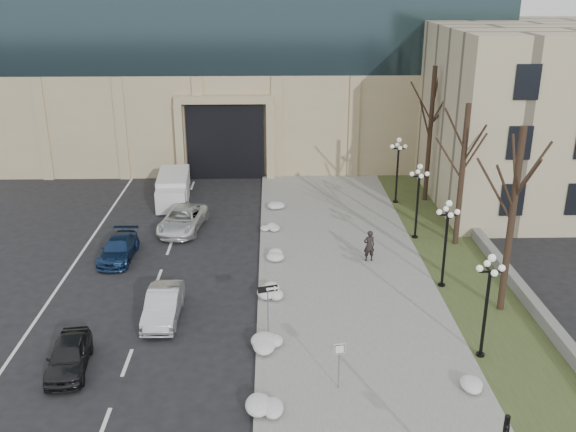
% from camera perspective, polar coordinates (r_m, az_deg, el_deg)
% --- Properties ---
extents(sidewalk, '(9.00, 40.00, 0.12)m').
position_cam_1_polar(sidewalk, '(34.64, 5.14, -5.21)').
color(sidewalk, '#979791').
rests_on(sidewalk, ground).
extents(curb, '(0.30, 40.00, 0.14)m').
position_cam_1_polar(curb, '(34.42, -2.36, -5.30)').
color(curb, '#979791').
rests_on(curb, ground).
extents(grass_strip, '(4.00, 40.00, 0.10)m').
position_cam_1_polar(grass_strip, '(35.97, 15.52, -4.94)').
color(grass_strip, '#394623').
rests_on(grass_strip, ground).
extents(stone_wall, '(0.50, 30.00, 0.70)m').
position_cam_1_polar(stone_wall, '(38.18, 17.61, -3.15)').
color(stone_wall, gray).
rests_on(stone_wall, ground).
extents(car_a, '(1.96, 3.96, 1.30)m').
position_cam_1_polar(car_a, '(28.03, -18.92, -11.66)').
color(car_a, black).
rests_on(car_a, ground).
extents(car_b, '(1.48, 4.25, 1.40)m').
position_cam_1_polar(car_b, '(30.68, -11.03, -7.80)').
color(car_b, '#B8BBC0').
rests_on(car_b, ground).
extents(car_c, '(1.82, 4.29, 1.23)m').
position_cam_1_polar(car_c, '(37.53, -14.83, -2.83)').
color(car_c, navy).
rests_on(car_c, ground).
extents(car_d, '(3.01, 5.35, 1.41)m').
position_cam_1_polar(car_d, '(40.88, -9.35, -0.30)').
color(car_d, silver).
rests_on(car_d, ground).
extents(car_e, '(2.34, 4.28, 1.38)m').
position_cam_1_polar(car_e, '(49.28, -10.06, 3.27)').
color(car_e, '#2F2F34').
rests_on(car_e, ground).
extents(pedestrian, '(0.72, 0.54, 1.80)m').
position_cam_1_polar(pedestrian, '(35.94, 7.22, -2.64)').
color(pedestrian, black).
rests_on(pedestrian, sidewalk).
extents(box_truck, '(2.47, 6.08, 1.89)m').
position_cam_1_polar(box_truck, '(46.17, -10.16, 2.37)').
color(box_truck, silver).
rests_on(box_truck, ground).
extents(one_way_sign, '(0.93, 0.37, 2.49)m').
position_cam_1_polar(one_way_sign, '(28.17, -1.50, -6.99)').
color(one_way_sign, slate).
rests_on(one_way_sign, ground).
extents(keep_sign, '(0.44, 0.11, 2.07)m').
position_cam_1_polar(keep_sign, '(25.00, 4.58, -12.35)').
color(keep_sign, slate).
rests_on(keep_sign, ground).
extents(snow_clump_b, '(1.10, 1.60, 0.36)m').
position_cam_1_polar(snow_clump_b, '(24.69, -2.25, -16.21)').
color(snow_clump_b, silver).
rests_on(snow_clump_b, sidewalk).
extents(snow_clump_c, '(1.10, 1.60, 0.36)m').
position_cam_1_polar(snow_clump_c, '(27.97, -1.67, -11.34)').
color(snow_clump_c, silver).
rests_on(snow_clump_c, sidewalk).
extents(snow_clump_d, '(1.10, 1.60, 0.36)m').
position_cam_1_polar(snow_clump_d, '(32.04, -1.69, -6.91)').
color(snow_clump_d, silver).
rests_on(snow_clump_d, sidewalk).
extents(snow_clump_e, '(1.10, 1.60, 0.36)m').
position_cam_1_polar(snow_clump_e, '(36.07, -1.52, -3.63)').
color(snow_clump_e, silver).
rests_on(snow_clump_e, sidewalk).
extents(snow_clump_f, '(1.10, 1.60, 0.36)m').
position_cam_1_polar(snow_clump_f, '(40.43, -1.56, -0.88)').
color(snow_clump_f, silver).
rests_on(snow_clump_f, sidewalk).
extents(snow_clump_g, '(1.10, 1.60, 0.36)m').
position_cam_1_polar(snow_clump_g, '(44.17, -1.39, 1.01)').
color(snow_clump_g, silver).
rests_on(snow_clump_g, sidewalk).
extents(snow_clump_h, '(1.10, 1.60, 0.36)m').
position_cam_1_polar(snow_clump_h, '(26.31, 16.90, -14.63)').
color(snow_clump_h, silver).
rests_on(snow_clump_h, sidewalk).
extents(lamppost_a, '(1.18, 1.18, 4.76)m').
position_cam_1_polar(lamppost_a, '(27.34, 17.34, -6.49)').
color(lamppost_a, black).
rests_on(lamppost_a, ground).
extents(lamppost_b, '(1.18, 1.18, 4.76)m').
position_cam_1_polar(lamppost_b, '(32.99, 13.91, -1.41)').
color(lamppost_b, black).
rests_on(lamppost_b, ground).
extents(lamppost_c, '(1.18, 1.18, 4.76)m').
position_cam_1_polar(lamppost_c, '(38.91, 11.51, 2.17)').
color(lamppost_c, black).
rests_on(lamppost_c, ground).
extents(lamppost_d, '(1.18, 1.18, 4.76)m').
position_cam_1_polar(lamppost_d, '(44.99, 9.74, 4.79)').
color(lamppost_d, black).
rests_on(lamppost_d, ground).
extents(tree_near, '(3.20, 3.20, 9.00)m').
position_cam_1_polar(tree_near, '(30.53, 19.51, 1.71)').
color(tree_near, black).
rests_on(tree_near, ground).
extents(tree_mid, '(3.20, 3.20, 8.50)m').
position_cam_1_polar(tree_mid, '(37.86, 15.35, 5.18)').
color(tree_mid, black).
rests_on(tree_mid, ground).
extents(tree_far, '(3.20, 3.20, 9.50)m').
position_cam_1_polar(tree_far, '(45.23, 12.62, 8.69)').
color(tree_far, black).
rests_on(tree_far, ground).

